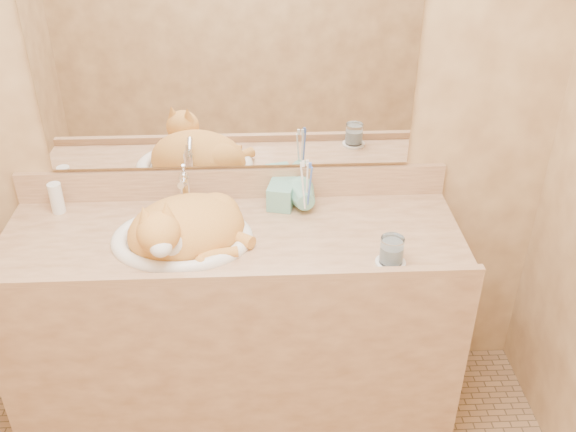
{
  "coord_description": "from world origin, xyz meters",
  "views": [
    {
      "loc": [
        0.11,
        -1.13,
        2.07
      ],
      "look_at": [
        0.19,
        0.7,
        0.94
      ],
      "focal_mm": 40.0,
      "sensor_mm": 36.0,
      "label": 1
    }
  ],
  "objects_px": {
    "vanity_counter": "(237,328)",
    "soap_dispenser": "(278,189)",
    "toothbrush_cup": "(306,204)",
    "water_glass": "(392,250)",
    "cat": "(184,227)",
    "sink_basin": "(181,222)"
  },
  "relations": [
    {
      "from": "sink_basin",
      "to": "soap_dispenser",
      "type": "height_order",
      "value": "soap_dispenser"
    },
    {
      "from": "soap_dispenser",
      "to": "water_glass",
      "type": "xyz_separation_m",
      "value": [
        0.35,
        -0.33,
        -0.05
      ]
    },
    {
      "from": "vanity_counter",
      "to": "soap_dispenser",
      "type": "distance_m",
      "value": 0.57
    },
    {
      "from": "vanity_counter",
      "to": "cat",
      "type": "xyz_separation_m",
      "value": [
        -0.15,
        -0.04,
        0.49
      ]
    },
    {
      "from": "cat",
      "to": "toothbrush_cup",
      "type": "bearing_deg",
      "value": -0.69
    },
    {
      "from": "vanity_counter",
      "to": "toothbrush_cup",
      "type": "height_order",
      "value": "toothbrush_cup"
    },
    {
      "from": "toothbrush_cup",
      "to": "soap_dispenser",
      "type": "bearing_deg",
      "value": 166.66
    },
    {
      "from": "cat",
      "to": "sink_basin",
      "type": "bearing_deg",
      "value": 100.98
    },
    {
      "from": "cat",
      "to": "water_glass",
      "type": "bearing_deg",
      "value": -33.41
    },
    {
      "from": "sink_basin",
      "to": "cat",
      "type": "distance_m",
      "value": 0.02
    },
    {
      "from": "vanity_counter",
      "to": "soap_dispenser",
      "type": "height_order",
      "value": "soap_dispenser"
    },
    {
      "from": "sink_basin",
      "to": "soap_dispenser",
      "type": "relative_size",
      "value": 2.34
    },
    {
      "from": "vanity_counter",
      "to": "sink_basin",
      "type": "bearing_deg",
      "value": -173.15
    },
    {
      "from": "toothbrush_cup",
      "to": "vanity_counter",
      "type": "bearing_deg",
      "value": -157.04
    },
    {
      "from": "cat",
      "to": "water_glass",
      "type": "relative_size",
      "value": 4.53
    },
    {
      "from": "soap_dispenser",
      "to": "water_glass",
      "type": "bearing_deg",
      "value": -29.88
    },
    {
      "from": "cat",
      "to": "soap_dispenser",
      "type": "height_order",
      "value": "soap_dispenser"
    },
    {
      "from": "vanity_counter",
      "to": "cat",
      "type": "height_order",
      "value": "cat"
    },
    {
      "from": "sink_basin",
      "to": "cat",
      "type": "bearing_deg",
      "value": -66.97
    },
    {
      "from": "vanity_counter",
      "to": "toothbrush_cup",
      "type": "relative_size",
      "value": 14.3
    },
    {
      "from": "vanity_counter",
      "to": "water_glass",
      "type": "xyz_separation_m",
      "value": [
        0.52,
        -0.19,
        0.48
      ]
    },
    {
      "from": "vanity_counter",
      "to": "water_glass",
      "type": "relative_size",
      "value": 17.87
    }
  ]
}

